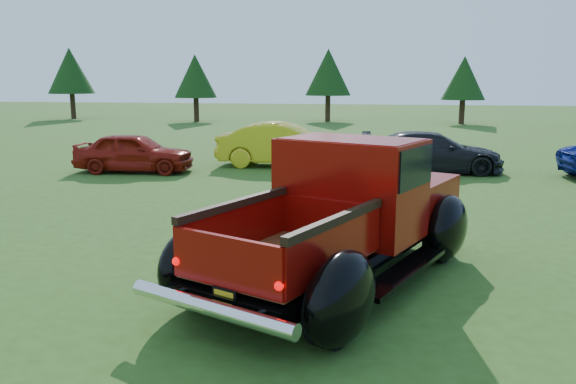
{
  "coord_description": "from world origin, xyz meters",
  "views": [
    {
      "loc": [
        1.36,
        -8.76,
        2.84
      ],
      "look_at": [
        -0.27,
        0.2,
        1.02
      ],
      "focal_mm": 35.0,
      "sensor_mm": 36.0,
      "label": 1
    }
  ],
  "objects_px": {
    "tree_mid_left": "(328,72)",
    "show_car_red": "(134,152)",
    "pickup_truck": "(350,211)",
    "tree_far_west": "(70,71)",
    "show_car_yellow": "(284,145)",
    "show_car_grey": "(432,152)",
    "tree_west": "(195,76)",
    "tree_mid_right": "(464,78)"
  },
  "relations": [
    {
      "from": "tree_west",
      "to": "pickup_truck",
      "type": "xyz_separation_m",
      "value": [
        12.83,
        -29.72,
        -2.15
      ]
    },
    {
      "from": "tree_west",
      "to": "show_car_yellow",
      "type": "height_order",
      "value": "tree_west"
    },
    {
      "from": "pickup_truck",
      "to": "show_car_red",
      "type": "bearing_deg",
      "value": 154.74
    },
    {
      "from": "tree_mid_right",
      "to": "tree_mid_left",
      "type": "bearing_deg",
      "value": 173.66
    },
    {
      "from": "tree_mid_right",
      "to": "show_car_yellow",
      "type": "height_order",
      "value": "tree_mid_right"
    },
    {
      "from": "tree_west",
      "to": "show_car_red",
      "type": "bearing_deg",
      "value": -75.61
    },
    {
      "from": "tree_west",
      "to": "tree_mid_right",
      "type": "bearing_deg",
      "value": 3.18
    },
    {
      "from": "tree_mid_left",
      "to": "show_car_red",
      "type": "relative_size",
      "value": 1.37
    },
    {
      "from": "tree_far_west",
      "to": "tree_west",
      "type": "height_order",
      "value": "tree_far_west"
    },
    {
      "from": "pickup_truck",
      "to": "show_car_red",
      "type": "xyz_separation_m",
      "value": [
        -7.33,
        8.29,
        -0.34
      ]
    },
    {
      "from": "show_car_yellow",
      "to": "show_car_grey",
      "type": "xyz_separation_m",
      "value": [
        4.76,
        -0.35,
        -0.1
      ]
    },
    {
      "from": "tree_west",
      "to": "show_car_red",
      "type": "relative_size",
      "value": 1.26
    },
    {
      "from": "tree_west",
      "to": "show_car_yellow",
      "type": "xyz_separation_m",
      "value": [
        9.91,
        -19.42,
        -2.38
      ]
    },
    {
      "from": "show_car_red",
      "to": "tree_far_west",
      "type": "bearing_deg",
      "value": 29.57
    },
    {
      "from": "tree_mid_left",
      "to": "show_car_grey",
      "type": "distance_m",
      "value": 22.67
    },
    {
      "from": "tree_west",
      "to": "show_car_yellow",
      "type": "distance_m",
      "value": 21.93
    },
    {
      "from": "tree_mid_left",
      "to": "show_car_yellow",
      "type": "distance_m",
      "value": 21.61
    },
    {
      "from": "tree_mid_left",
      "to": "pickup_truck",
      "type": "distance_m",
      "value": 32.05
    },
    {
      "from": "pickup_truck",
      "to": "show_car_yellow",
      "type": "bearing_deg",
      "value": 129.09
    },
    {
      "from": "tree_west",
      "to": "pickup_truck",
      "type": "relative_size",
      "value": 0.79
    },
    {
      "from": "tree_far_west",
      "to": "show_car_yellow",
      "type": "xyz_separation_m",
      "value": [
        19.91,
        -20.42,
        -2.79
      ]
    },
    {
      "from": "tree_mid_right",
      "to": "show_car_grey",
      "type": "xyz_separation_m",
      "value": [
        -3.33,
        -20.77,
        -2.34
      ]
    },
    {
      "from": "tree_far_west",
      "to": "pickup_truck",
      "type": "relative_size",
      "value": 0.9
    },
    {
      "from": "tree_far_west",
      "to": "show_car_grey",
      "type": "bearing_deg",
      "value": -40.1
    },
    {
      "from": "tree_mid_left",
      "to": "tree_mid_right",
      "type": "distance_m",
      "value": 9.06
    },
    {
      "from": "tree_mid_left",
      "to": "pickup_truck",
      "type": "relative_size",
      "value": 0.86
    },
    {
      "from": "pickup_truck",
      "to": "show_car_grey",
      "type": "bearing_deg",
      "value": 102.78
    },
    {
      "from": "show_car_red",
      "to": "show_car_grey",
      "type": "bearing_deg",
      "value": -84.79
    },
    {
      "from": "pickup_truck",
      "to": "show_car_red",
      "type": "relative_size",
      "value": 1.59
    },
    {
      "from": "tree_west",
      "to": "tree_mid_right",
      "type": "xyz_separation_m",
      "value": [
        18.0,
        1.0,
        -0.14
      ]
    },
    {
      "from": "tree_mid_right",
      "to": "show_car_yellow",
      "type": "relative_size",
      "value": 1.0
    },
    {
      "from": "tree_far_west",
      "to": "show_car_red",
      "type": "bearing_deg",
      "value": -55.36
    },
    {
      "from": "tree_mid_left",
      "to": "show_car_grey",
      "type": "bearing_deg",
      "value": -75.4
    },
    {
      "from": "tree_mid_left",
      "to": "show_car_grey",
      "type": "relative_size",
      "value": 1.15
    },
    {
      "from": "tree_far_west",
      "to": "tree_mid_left",
      "type": "bearing_deg",
      "value": 3.01
    },
    {
      "from": "pickup_truck",
      "to": "show_car_grey",
      "type": "height_order",
      "value": "pickup_truck"
    },
    {
      "from": "pickup_truck",
      "to": "show_car_yellow",
      "type": "relative_size",
      "value": 1.31
    },
    {
      "from": "show_car_red",
      "to": "show_car_yellow",
      "type": "distance_m",
      "value": 4.85
    },
    {
      "from": "show_car_yellow",
      "to": "tree_mid_right",
      "type": "bearing_deg",
      "value": -23.13
    },
    {
      "from": "tree_west",
      "to": "tree_mid_right",
      "type": "distance_m",
      "value": 18.03
    },
    {
      "from": "tree_west",
      "to": "tree_mid_right",
      "type": "height_order",
      "value": "tree_west"
    },
    {
      "from": "tree_mid_right",
      "to": "tree_far_west",
      "type": "bearing_deg",
      "value": 180.0
    }
  ]
}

